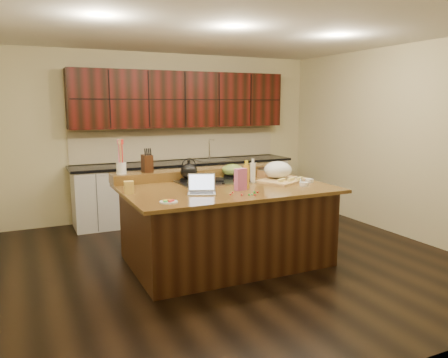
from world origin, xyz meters
name	(u,v)px	position (x,y,z in m)	size (l,w,h in m)	color
room	(226,150)	(0.00, 0.00, 1.35)	(5.52, 5.02, 2.72)	black
island	(226,224)	(0.00, 0.00, 0.46)	(2.40, 1.60, 0.92)	black
back_ledge	(203,173)	(0.00, 0.70, 0.98)	(2.40, 0.30, 0.12)	black
cooktop	(215,181)	(0.00, 0.30, 0.94)	(0.92, 0.52, 0.05)	gray
back_counter	(185,159)	(0.30, 2.23, 0.98)	(3.70, 0.66, 2.40)	silver
kettle	(189,171)	(-0.30, 0.43, 1.06)	(0.21, 0.21, 0.19)	black
green_bowl	(232,170)	(0.30, 0.43, 1.04)	(0.27, 0.27, 0.15)	olive
laptop	(202,188)	(-0.41, -0.24, 0.98)	(0.37, 0.33, 0.21)	#B7B7BC
oil_bottle	(246,176)	(0.17, -0.19, 1.06)	(0.07, 0.07, 0.27)	yellow
vinegar_bottle	(253,173)	(0.40, 0.06, 1.04)	(0.06, 0.06, 0.25)	silver
wooden_tray	(279,172)	(0.78, 0.07, 1.03)	(0.73, 0.65, 0.24)	tan
ramekin_a	(304,184)	(0.85, -0.37, 0.94)	(0.10, 0.10, 0.04)	white
ramekin_b	(309,181)	(1.05, -0.21, 0.94)	(0.10, 0.10, 0.04)	white
ramekin_c	(278,175)	(0.96, 0.37, 0.94)	(0.10, 0.10, 0.04)	white
strainer_bowl	(266,173)	(0.80, 0.43, 0.97)	(0.24, 0.24, 0.09)	#996B3F
kitchen_timer	(301,180)	(0.94, -0.18, 0.96)	(0.08, 0.08, 0.07)	silver
pink_bag	(241,179)	(0.05, -0.28, 1.04)	(0.13, 0.07, 0.25)	#CA5F9C
candy_plate	(169,202)	(-0.88, -0.53, 0.93)	(0.18, 0.18, 0.01)	white
package_box	(129,187)	(-1.13, 0.05, 0.99)	(0.10, 0.07, 0.14)	#E2B950
utensil_crock	(121,168)	(-1.07, 0.70, 1.11)	(0.12, 0.12, 0.14)	white
knife_block	(147,164)	(-0.75, 0.70, 1.15)	(0.11, 0.18, 0.22)	black
gumdrop_0	(255,195)	(0.05, -0.61, 0.93)	(0.02, 0.02, 0.02)	red
gumdrop_1	(252,194)	(0.04, -0.57, 0.93)	(0.02, 0.02, 0.02)	#198C26
gumdrop_2	(233,192)	(-0.11, -0.40, 0.93)	(0.02, 0.02, 0.02)	red
gumdrop_3	(255,193)	(0.09, -0.55, 0.93)	(0.02, 0.02, 0.02)	#198C26
gumdrop_4	(258,192)	(0.15, -0.50, 0.93)	(0.02, 0.02, 0.02)	red
gumdrop_5	(249,195)	(0.00, -0.58, 0.93)	(0.02, 0.02, 0.02)	#198C26
gumdrop_6	(230,195)	(-0.18, -0.49, 0.93)	(0.02, 0.02, 0.02)	red
gumdrop_7	(254,192)	(0.12, -0.48, 0.93)	(0.02, 0.02, 0.02)	#198C26
gumdrop_8	(242,195)	(-0.07, -0.55, 0.93)	(0.02, 0.02, 0.02)	red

